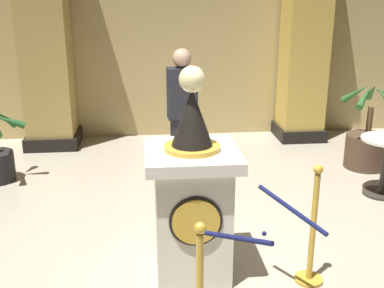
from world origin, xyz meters
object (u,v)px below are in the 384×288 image
(bystander_guest, at_px, (182,113))
(potted_palm_right, at_px, (367,144))
(stanchion_far, at_px, (312,242))
(pedestal_clock, at_px, (192,198))

(bystander_guest, bearing_deg, potted_palm_right, 5.60)
(stanchion_far, bearing_deg, bystander_guest, 110.98)
(potted_palm_right, bearing_deg, stanchion_far, -122.98)
(stanchion_far, distance_m, potted_palm_right, 3.12)
(potted_palm_right, height_order, bystander_guest, bystander_guest)
(pedestal_clock, bearing_deg, potted_palm_right, 41.22)
(pedestal_clock, xyz_separation_m, bystander_guest, (0.09, 2.10, 0.21))
(pedestal_clock, distance_m, bystander_guest, 2.11)
(pedestal_clock, relative_size, bystander_guest, 1.07)
(stanchion_far, relative_size, potted_palm_right, 0.87)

